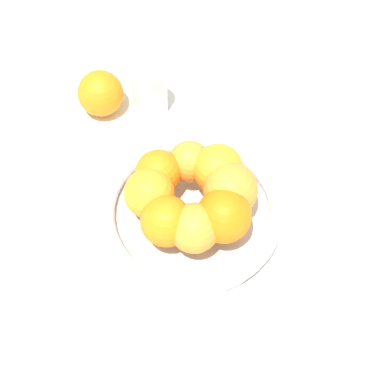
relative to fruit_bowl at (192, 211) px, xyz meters
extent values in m
plane|color=silver|center=(0.00, 0.00, -0.02)|extent=(4.00, 4.00, 0.00)
cylinder|color=silver|center=(0.00, 0.00, -0.01)|extent=(0.27, 0.27, 0.01)
torus|color=silver|center=(0.00, 0.00, 0.01)|extent=(0.28, 0.28, 0.02)
sphere|color=orange|center=(0.00, 0.06, 0.05)|extent=(0.08, 0.08, 0.08)
sphere|color=orange|center=(-0.04, 0.05, 0.05)|extent=(0.07, 0.07, 0.07)
sphere|color=orange|center=(-0.06, 0.01, 0.06)|extent=(0.08, 0.08, 0.08)
sphere|color=orange|center=(-0.04, -0.03, 0.06)|extent=(0.08, 0.08, 0.08)
sphere|color=orange|center=(-0.01, -0.06, 0.06)|extent=(0.08, 0.08, 0.08)
sphere|color=orange|center=(0.04, -0.05, 0.05)|extent=(0.07, 0.07, 0.07)
sphere|color=orange|center=(0.06, 0.00, 0.05)|extent=(0.07, 0.07, 0.07)
sphere|color=orange|center=(0.05, 0.04, 0.06)|extent=(0.08, 0.08, 0.08)
sphere|color=orange|center=(0.27, -0.09, 0.02)|extent=(0.08, 0.08, 0.08)
cylinder|color=silver|center=(0.20, -0.14, 0.03)|extent=(0.06, 0.06, 0.09)
camera|label=1|loc=(-0.26, 0.35, 0.71)|focal=50.00mm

